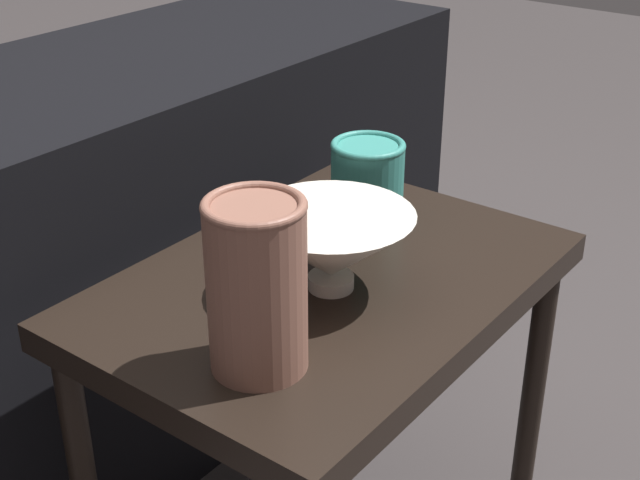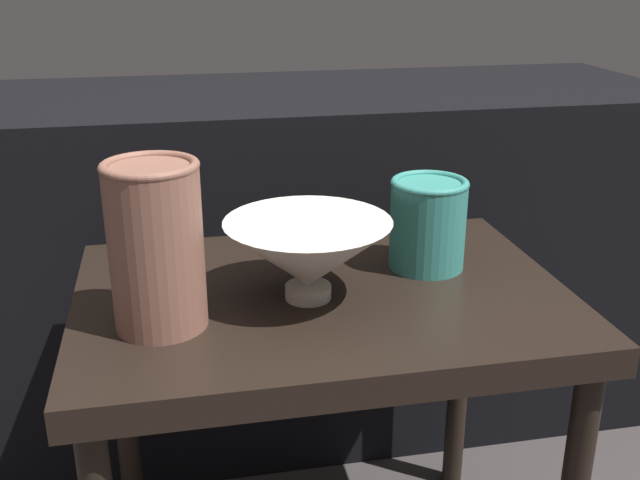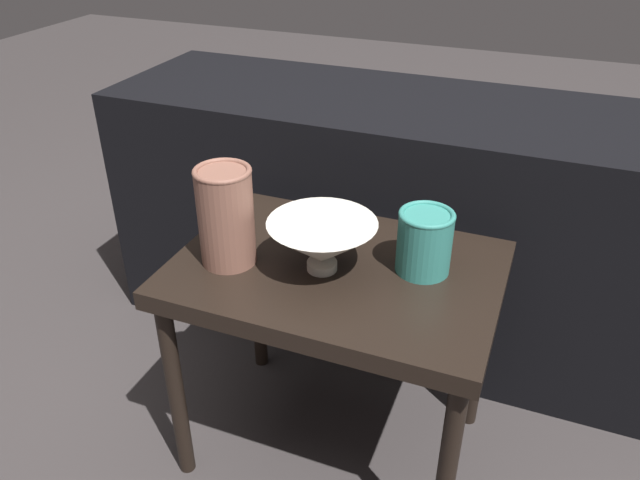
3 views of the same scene
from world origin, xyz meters
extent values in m
cube|color=black|center=(0.00, 0.00, 0.50)|extent=(0.66, 0.46, 0.04)
cylinder|color=black|center=(0.29, -0.20, 0.24)|extent=(0.04, 0.04, 0.48)
cylinder|color=black|center=(0.29, 0.20, 0.24)|extent=(0.04, 0.04, 0.48)
cube|color=black|center=(0.00, 0.53, 0.35)|extent=(1.60, 0.50, 0.69)
cylinder|color=silver|center=(-0.02, -0.02, 0.53)|extent=(0.06, 0.06, 0.02)
cone|color=silver|center=(-0.02, -0.02, 0.58)|extent=(0.22, 0.22, 0.09)
cylinder|color=brown|center=(-0.21, -0.06, 0.62)|extent=(0.11, 0.11, 0.20)
torus|color=brown|center=(-0.21, -0.06, 0.72)|extent=(0.11, 0.11, 0.01)
cylinder|color=teal|center=(0.16, 0.05, 0.58)|extent=(0.11, 0.11, 0.13)
torus|color=teal|center=(0.16, 0.05, 0.64)|extent=(0.11, 0.11, 0.01)
camera|label=1|loc=(-0.84, -0.62, 1.11)|focal=50.00mm
camera|label=2|loc=(-0.18, -0.90, 0.94)|focal=42.00mm
camera|label=3|loc=(0.36, -0.99, 1.21)|focal=35.00mm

